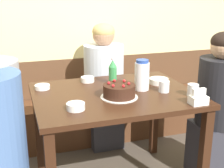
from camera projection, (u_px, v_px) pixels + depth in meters
back_wall at (80, 12)px, 3.01m from camera, size 4.80×0.04×2.50m
bench_seat at (88, 120)px, 3.12m from camera, size 2.48×0.38×0.42m
dining_table at (114, 107)px, 2.24m from camera, size 1.13×0.88×0.77m
birthday_cake at (119, 91)px, 2.10m from camera, size 0.25×0.25×0.11m
water_pitcher at (142, 75)px, 2.24m from camera, size 0.11×0.11×0.22m
soju_bottle at (113, 72)px, 2.37m from camera, size 0.06×0.06×0.21m
napkin_holder at (198, 99)px, 1.98m from camera, size 0.11×0.08×0.11m
bowl_soup_white at (76, 106)px, 1.89m from camera, size 0.11×0.11×0.04m
bowl_rice_small at (159, 81)px, 2.41m from camera, size 0.15×0.15×0.04m
bowl_side_dish at (88, 79)px, 2.45m from camera, size 0.11×0.11×0.04m
bowl_sauce_shallow at (42, 87)px, 2.28m from camera, size 0.11×0.11×0.03m
glass_water_tall at (164, 86)px, 2.21m from camera, size 0.08×0.08×0.08m
glass_tumbler_short at (142, 71)px, 2.62m from camera, size 0.07×0.07×0.08m
glass_shot_small at (193, 90)px, 2.13m from camera, size 0.08×0.08×0.08m
person_pale_blue_shirt at (104, 87)px, 2.93m from camera, size 0.37×0.37×1.18m
person_grey_tee at (217, 110)px, 2.44m from camera, size 0.34×0.34×1.18m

